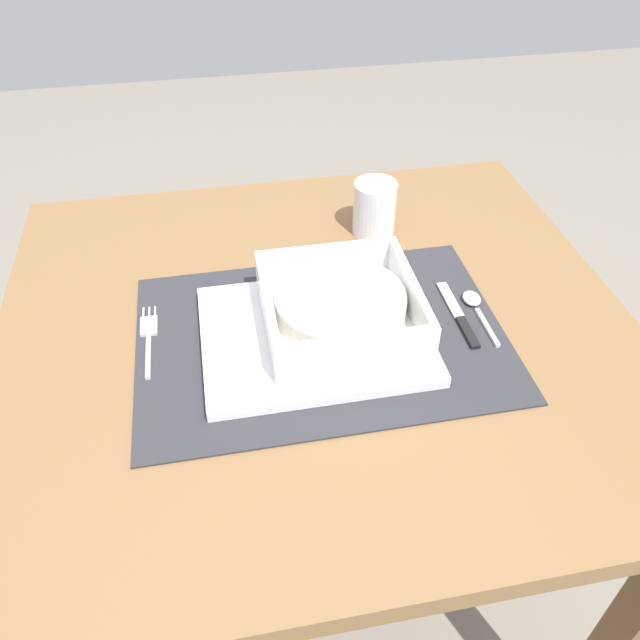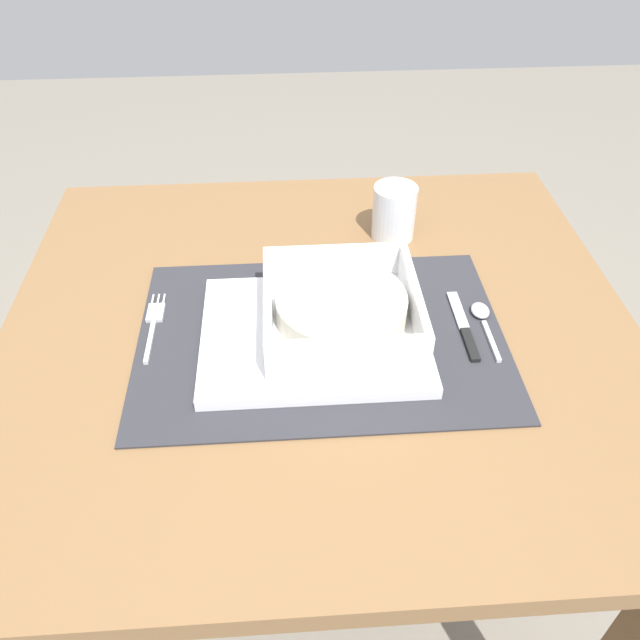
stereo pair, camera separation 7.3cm
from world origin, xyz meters
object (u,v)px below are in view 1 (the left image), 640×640
at_px(fork, 149,335).
at_px(butter_knife, 460,318).
at_px(drinking_glass, 374,211).
at_px(porridge_bowl, 340,308).
at_px(spoon, 475,305).
at_px(dining_table, 317,383).

xyz_separation_m(fork, butter_knife, (0.41, -0.04, 0.00)).
bearing_deg(drinking_glass, butter_knife, -75.59).
relative_size(porridge_bowl, spoon, 1.82).
height_order(dining_table, fork, fork).
bearing_deg(porridge_bowl, dining_table, 135.07).
bearing_deg(porridge_bowl, fork, 171.56).
relative_size(dining_table, drinking_glass, 9.89).
distance_m(spoon, drinking_glass, 0.23).
distance_m(spoon, butter_knife, 0.03).
distance_m(porridge_bowl, fork, 0.25).
height_order(fork, spoon, spoon).
xyz_separation_m(dining_table, spoon, (0.22, -0.01, 0.13)).
xyz_separation_m(porridge_bowl, fork, (-0.25, 0.04, -0.04)).
bearing_deg(fork, spoon, -0.66).
bearing_deg(dining_table, drinking_glass, 57.30).
height_order(fork, drinking_glass, drinking_glass).
bearing_deg(drinking_glass, porridge_bowl, -114.51).
height_order(porridge_bowl, fork, porridge_bowl).
bearing_deg(spoon, porridge_bowl, -175.46).
distance_m(porridge_bowl, drinking_glass, 0.25).
xyz_separation_m(dining_table, porridge_bowl, (0.03, -0.03, 0.16)).
bearing_deg(butter_knife, spoon, 31.15).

